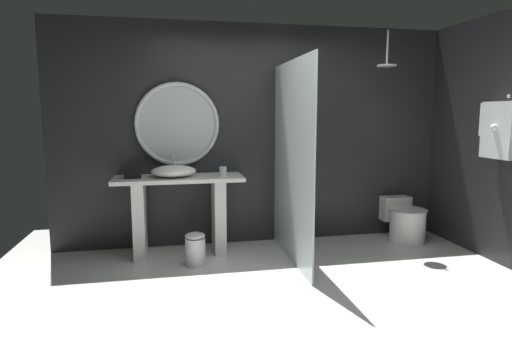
# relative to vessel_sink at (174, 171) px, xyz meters

# --- Properties ---
(ground_plane) EXTENTS (5.76, 5.76, 0.00)m
(ground_plane) POSITION_rel_vessel_sink_xyz_m (1.01, -1.55, -0.94)
(ground_plane) COLOR silver
(back_wall_panel) EXTENTS (4.80, 0.10, 2.60)m
(back_wall_panel) POSITION_rel_vessel_sink_xyz_m (1.01, 0.35, 0.36)
(back_wall_panel) COLOR #232326
(back_wall_panel) RESTS_ON ground_plane
(side_wall_right) EXTENTS (0.10, 2.47, 2.60)m
(side_wall_right) POSITION_rel_vessel_sink_xyz_m (3.36, -0.79, 0.36)
(side_wall_right) COLOR #232326
(side_wall_right) RESTS_ON ground_plane
(vanity_counter) EXTENTS (1.41, 0.53, 0.87)m
(vanity_counter) POSITION_rel_vessel_sink_xyz_m (0.06, 0.01, -0.41)
(vanity_counter) COLOR silver
(vanity_counter) RESTS_ON ground_plane
(vessel_sink) EXTENTS (0.49, 0.40, 0.23)m
(vessel_sink) POSITION_rel_vessel_sink_xyz_m (0.00, 0.00, 0.00)
(vessel_sink) COLOR white
(vessel_sink) RESTS_ON vanity_counter
(tumbler_cup) EXTENTS (0.08, 0.08, 0.10)m
(tumbler_cup) POSITION_rel_vessel_sink_xyz_m (0.54, -0.02, -0.01)
(tumbler_cup) COLOR silver
(tumbler_cup) RESTS_ON vanity_counter
(tissue_box) EXTENTS (0.17, 0.13, 0.09)m
(tissue_box) POSITION_rel_vessel_sink_xyz_m (-0.43, -0.01, -0.02)
(tissue_box) COLOR black
(tissue_box) RESTS_ON vanity_counter
(round_wall_mirror) EXTENTS (0.96, 0.05, 0.96)m
(round_wall_mirror) POSITION_rel_vessel_sink_xyz_m (0.06, 0.26, 0.50)
(round_wall_mirror) COLOR silver
(shower_glass_panel) EXTENTS (0.02, 1.45, 2.10)m
(shower_glass_panel) POSITION_rel_vessel_sink_xyz_m (1.22, -0.43, 0.12)
(shower_glass_panel) COLOR silver
(shower_glass_panel) RESTS_ON ground_plane
(rain_shower_head) EXTENTS (0.22, 0.22, 0.41)m
(rain_shower_head) POSITION_rel_vessel_sink_xyz_m (2.43, -0.10, 1.20)
(rain_shower_head) COLOR silver
(hanging_bathrobe) EXTENTS (0.20, 0.54, 0.64)m
(hanging_bathrobe) POSITION_rel_vessel_sink_xyz_m (3.22, -0.97, 0.48)
(hanging_bathrobe) COLOR silver
(toilet) EXTENTS (0.44, 0.63, 0.51)m
(toilet) POSITION_rel_vessel_sink_xyz_m (2.79, -0.04, -0.70)
(toilet) COLOR white
(toilet) RESTS_ON ground_plane
(waste_bin) EXTENTS (0.21, 0.21, 0.35)m
(waste_bin) POSITION_rel_vessel_sink_xyz_m (0.20, -0.40, -0.76)
(waste_bin) COLOR silver
(waste_bin) RESTS_ON ground_plane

